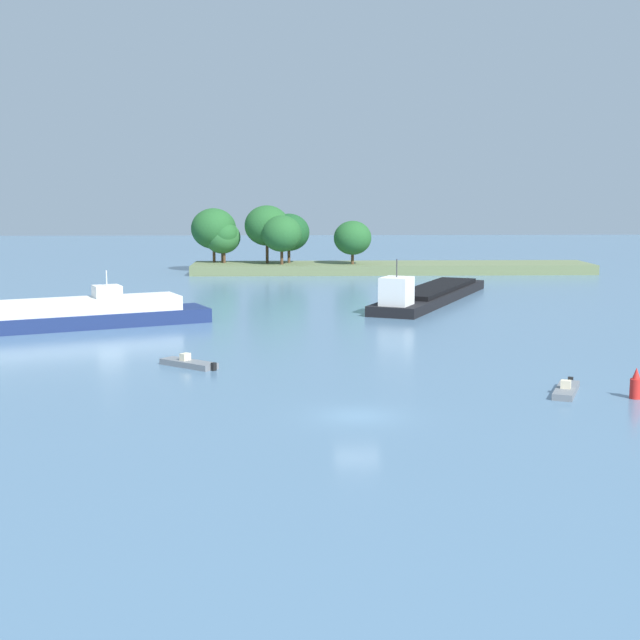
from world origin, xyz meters
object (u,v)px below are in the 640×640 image
object	(u,v)px
fishing_skiff	(566,390)
cargo_barge	(430,294)
white_riverboat	(73,314)
channel_buoy_red	(636,385)
small_motorboat	(189,363)

from	to	relation	value
fishing_skiff	cargo_barge	bearing A→B (deg)	91.66
white_riverboat	channel_buoy_red	bearing A→B (deg)	-36.25
channel_buoy_red	white_riverboat	bearing A→B (deg)	143.75
fishing_skiff	channel_buoy_red	world-z (taller)	channel_buoy_red
fishing_skiff	small_motorboat	distance (m)	25.93
white_riverboat	small_motorboat	bearing A→B (deg)	-56.37
white_riverboat	channel_buoy_red	xyz separation A→B (m)	(40.47, -29.67, -0.40)
fishing_skiff	channel_buoy_red	xyz separation A→B (m)	(3.74, -1.51, 0.58)
cargo_barge	channel_buoy_red	xyz separation A→B (m)	(5.07, -47.40, -0.07)
small_motorboat	fishing_skiff	bearing A→B (deg)	-21.08
white_riverboat	channel_buoy_red	world-z (taller)	white_riverboat
white_riverboat	small_motorboat	distance (m)	22.65
cargo_barge	white_riverboat	xyz separation A→B (m)	(-35.40, -17.72, 0.34)
cargo_barge	fishing_skiff	distance (m)	45.91
cargo_barge	small_motorboat	xyz separation A→B (m)	(-22.87, -36.56, -0.64)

